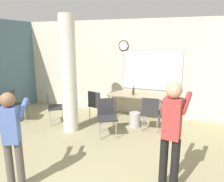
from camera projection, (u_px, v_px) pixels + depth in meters
wall_back at (130, 68)px, 6.57m from camera, size 8.00×0.15×2.80m
support_pillar at (69, 75)px, 5.20m from camera, size 0.37×0.37×2.80m
folding_table at (136, 96)px, 6.11m from camera, size 1.53×0.70×0.74m
bottle_on_table at (133, 92)px, 5.99m from camera, size 0.06×0.06×0.25m
waste_bin at (135, 120)px, 5.69m from camera, size 0.29×0.29×0.38m
chair_table_front at (107, 114)px, 5.13m from camera, size 0.60×0.60×0.87m
chair_near_pillar at (53, 105)px, 5.84m from camera, size 0.62×0.62×0.87m
chair_by_left_wall at (17, 103)px, 6.01m from camera, size 0.57×0.57×0.87m
chair_table_right at (151, 111)px, 5.37m from camera, size 0.46×0.46×0.87m
chair_table_left at (97, 104)px, 5.99m from camera, size 0.53×0.53×0.87m
person_playing_front at (12, 134)px, 3.16m from camera, size 0.51×0.61×1.52m
person_playing_side at (172, 129)px, 3.13m from camera, size 0.43×0.67×1.67m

